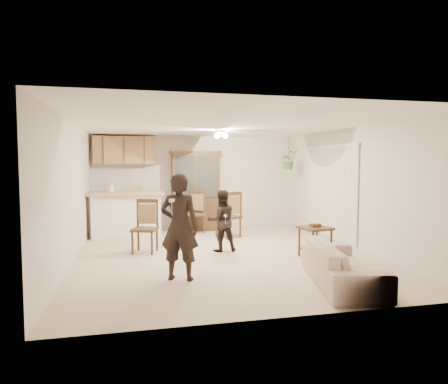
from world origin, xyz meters
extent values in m
plane|color=#BEA88F|center=(0.00, 0.00, 0.00)|extent=(6.50, 6.50, 0.00)
cube|color=white|center=(0.00, 0.00, 2.50)|extent=(5.50, 6.50, 0.02)
cube|color=beige|center=(0.00, 3.25, 1.25)|extent=(5.50, 0.02, 2.50)
cube|color=beige|center=(0.00, -3.25, 1.25)|extent=(5.50, 0.02, 2.50)
cube|color=beige|center=(-2.75, 0.00, 1.25)|extent=(0.02, 6.50, 2.50)
cube|color=beige|center=(2.75, 0.00, 1.25)|extent=(0.02, 6.50, 2.50)
cube|color=white|center=(-1.85, 2.35, 0.50)|extent=(1.60, 0.55, 1.00)
cube|color=tan|center=(-1.85, 2.35, 1.05)|extent=(1.75, 0.70, 0.08)
cube|color=#976D42|center=(-1.90, 3.07, 2.10)|extent=(1.50, 0.34, 0.70)
imported|color=#2D5F26|center=(2.30, 2.40, 1.85)|extent=(0.43, 0.37, 0.48)
cylinder|color=black|center=(2.30, 2.40, 2.17)|extent=(0.01, 0.01, 0.65)
imported|color=beige|center=(1.28, -2.22, 0.37)|extent=(1.14, 1.99, 0.73)
imported|color=black|center=(-1.01, -1.49, 0.90)|extent=(0.77, 0.65, 1.80)
imported|color=black|center=(0.03, 0.31, 0.68)|extent=(0.68, 0.55, 1.35)
cube|color=#351D13|center=(-0.09, 2.96, 0.41)|extent=(1.23, 0.50, 0.82)
cube|color=#351D13|center=(-0.09, 2.96, 1.43)|extent=(1.23, 0.43, 1.23)
cube|color=silver|center=(-0.09, 2.96, 1.43)|extent=(1.06, 0.02, 1.07)
cube|color=#351D13|center=(-0.09, 2.96, 2.07)|extent=(1.33, 0.52, 0.06)
cube|color=#351D13|center=(1.63, -0.59, 0.55)|extent=(0.62, 0.62, 0.04)
cube|color=#351D13|center=(1.63, -0.59, 0.16)|extent=(0.52, 0.52, 0.03)
cube|color=#351D13|center=(1.63, -0.59, 0.61)|extent=(0.21, 0.16, 0.06)
cube|color=#351D13|center=(-1.47, 0.51, 0.46)|extent=(0.58, 0.58, 0.05)
cube|color=olive|center=(-1.47, 0.51, 0.75)|extent=(0.34, 0.14, 0.40)
cube|color=#351D13|center=(-1.47, 0.51, 1.01)|extent=(0.42, 0.17, 0.08)
cube|color=#351D13|center=(-0.24, 2.41, 0.49)|extent=(0.69, 0.69, 0.05)
cube|color=olive|center=(-0.24, 2.41, 0.79)|extent=(0.30, 0.27, 0.42)
cube|color=#351D13|center=(-0.24, 2.41, 1.06)|extent=(0.36, 0.33, 0.08)
cube|color=#351D13|center=(0.52, 1.76, 0.49)|extent=(0.65, 0.65, 0.05)
cube|color=olive|center=(0.52, 1.76, 0.79)|extent=(0.34, 0.20, 0.42)
cube|color=#351D13|center=(0.52, 1.76, 1.06)|extent=(0.42, 0.24, 0.08)
cube|color=silver|center=(-1.16, -1.84, 1.24)|extent=(0.09, 0.15, 0.04)
cube|color=silver|center=(0.05, 0.02, 0.76)|extent=(0.04, 0.11, 0.03)
camera|label=1|loc=(-1.67, -7.44, 1.75)|focal=32.00mm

